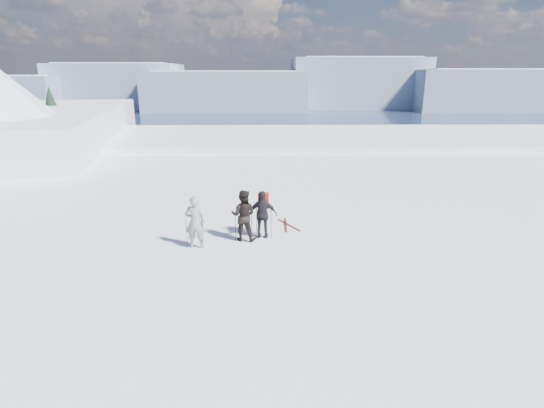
{
  "coord_description": "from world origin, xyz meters",
  "views": [
    {
      "loc": [
        -1.68,
        -11.77,
        6.21
      ],
      "look_at": [
        -1.42,
        3.0,
        1.66
      ],
      "focal_mm": 28.0,
      "sensor_mm": 36.0,
      "label": 1
    }
  ],
  "objects": [
    {
      "name": "skier_dark",
      "position": [
        -2.51,
        3.66,
        1.01
      ],
      "size": [
        1.1,
        0.92,
        2.01
      ],
      "primitive_type": "imported",
      "rotation": [
        0.0,
        0.0,
        2.96
      ],
      "color": "black",
      "rests_on": "ground"
    },
    {
      "name": "backpack",
      "position": [
        -1.73,
        4.14,
        2.21
      ],
      "size": [
        0.43,
        0.27,
        0.61
      ],
      "primitive_type": "cube",
      "rotation": [
        0.0,
        0.0,
        3.05
      ],
      "color": "red",
      "rests_on": "skier_pack"
    },
    {
      "name": "skis_loose",
      "position": [
        -0.73,
        5.27,
        0.01
      ],
      "size": [
        0.94,
        1.7,
        0.03
      ],
      "color": "black",
      "rests_on": "ground"
    },
    {
      "name": "far_mountain_range",
      "position": [
        29.6,
        454.78,
        -7.19
      ],
      "size": [
        770.0,
        110.0,
        53.0
      ],
      "color": "slate",
      "rests_on": "ground"
    },
    {
      "name": "ski_poles",
      "position": [
        -2.8,
        3.41,
        0.64
      ],
      "size": [
        3.15,
        0.92,
        1.35
      ],
      "color": "black",
      "rests_on": "ground"
    },
    {
      "name": "lake_basin",
      "position": [
        0.0,
        30.0,
        -6.5
      ],
      "size": [
        820.0,
        820.0,
        71.62
      ],
      "color": "white",
      "rests_on": "ground"
    },
    {
      "name": "near_ridge",
      "position": [
        -26.56,
        29.34,
        -3.48
      ],
      "size": [
        31.37,
        35.68,
        25.62
      ],
      "color": "white",
      "rests_on": "ground"
    },
    {
      "name": "skier_grey",
      "position": [
        -4.24,
        2.92,
        1.0
      ],
      "size": [
        0.75,
        0.51,
        2.0
      ],
      "primitive_type": "imported",
      "rotation": [
        0.0,
        0.0,
        3.1
      ],
      "color": "gray",
      "rests_on": "ground"
    },
    {
      "name": "skier_pack",
      "position": [
        -1.76,
        3.89,
        0.95
      ],
      "size": [
        1.15,
        0.57,
        1.9
      ],
      "primitive_type": "imported",
      "rotation": [
        0.0,
        0.0,
        3.05
      ],
      "color": "black",
      "rests_on": "ground"
    }
  ]
}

